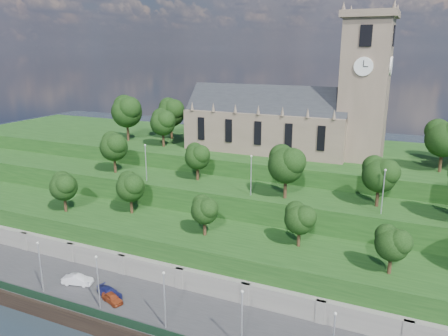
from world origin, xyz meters
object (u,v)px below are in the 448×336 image
at_px(car_right, 110,292).
at_px(car_middle, 78,280).
at_px(church, 292,114).
at_px(car_left, 112,298).

bearing_deg(car_right, car_middle, 98.98).
bearing_deg(car_right, church, -3.11).
relative_size(church, car_middle, 8.80).
relative_size(car_left, car_middle, 0.82).
xyz_separation_m(church, car_middle, (-19.70, -40.02, -19.80)).
bearing_deg(car_middle, car_right, -111.25).
bearing_deg(car_middle, car_left, -117.76).
relative_size(car_middle, car_right, 1.07).
xyz_separation_m(car_left, car_right, (-1.21, 1.01, -0.02)).
distance_m(church, car_right, 47.27).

